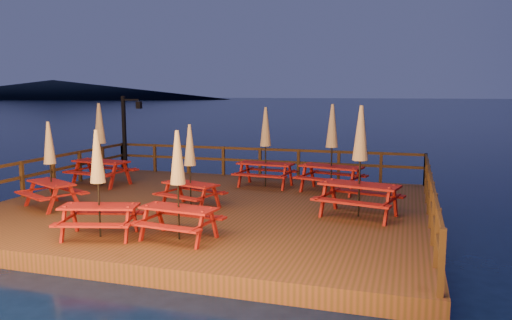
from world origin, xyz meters
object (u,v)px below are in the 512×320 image
Objects in this scene: picnic_table_1 at (266,146)px; picnic_table_2 at (100,143)px; picnic_table_0 at (190,165)px; lamp_post at (128,127)px.

picnic_table_1 is 0.95× the size of picnic_table_2.
picnic_table_1 is at bearing 22.77° from picnic_table_2.
picnic_table_1 reaches higher than picnic_table_0.
picnic_table_1 is (1.10, 3.61, 0.19)m from picnic_table_0.
picnic_table_2 is at bearing -160.72° from picnic_table_1.
lamp_post is at bearing 171.64° from picnic_table_1.
picnic_table_0 is 0.86× the size of picnic_table_1.
picnic_table_0 is at bearing -45.16° from lamp_post.
picnic_table_0 is 4.87m from picnic_table_2.
picnic_table_0 is 3.78m from picnic_table_1.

